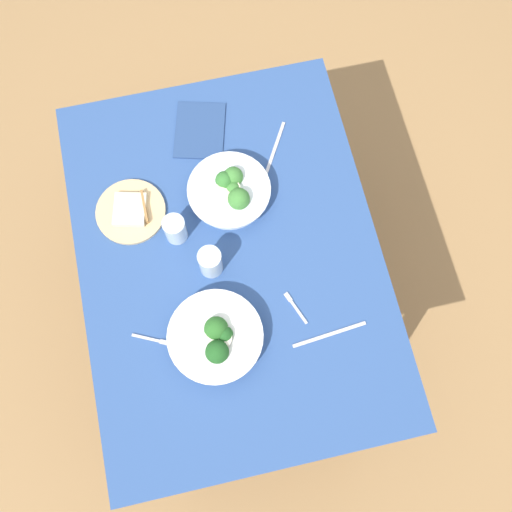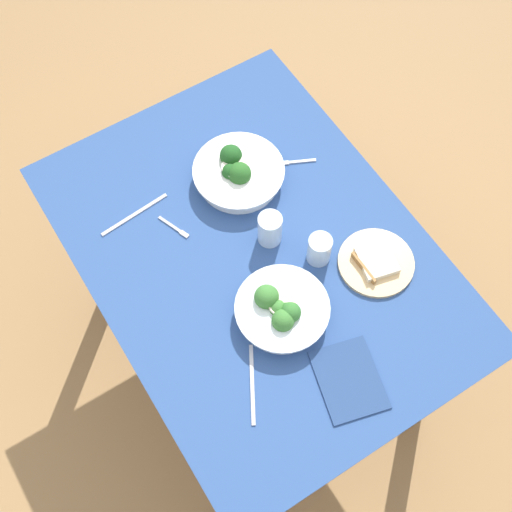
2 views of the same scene
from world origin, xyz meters
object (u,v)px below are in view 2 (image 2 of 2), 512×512
object	(u,v)px
broccoli_bowl_near	(281,310)
bread_side_plate	(376,262)
water_glass_center	(319,249)
napkin_folded_upper	(349,380)
broccoli_bowl_far	(238,173)
fork_by_far_bowl	(296,162)
table_knife_left	(252,384)
water_glass_side	(270,229)
table_knife_right	(135,215)
fork_by_near_bowl	(175,228)

from	to	relation	value
broccoli_bowl_near	bread_side_plate	world-z (taller)	broccoli_bowl_near
water_glass_center	napkin_folded_upper	size ratio (longest dim) A/B	0.47
broccoli_bowl_far	broccoli_bowl_near	xyz separation A→B (m)	(0.43, -0.13, -0.00)
fork_by_far_bowl	table_knife_left	world-z (taller)	same
broccoli_bowl_near	water_glass_side	xyz separation A→B (m)	(-0.21, 0.10, 0.02)
fork_by_far_bowl	napkin_folded_upper	distance (m)	0.68
table_knife_left	table_knife_right	world-z (taller)	same
broccoli_bowl_far	fork_by_far_bowl	world-z (taller)	broccoli_bowl_far
broccoli_bowl_far	bread_side_plate	world-z (taller)	broccoli_bowl_far
water_glass_side	table_knife_right	distance (m)	0.39
table_knife_right	broccoli_bowl_far	bearing A→B (deg)	-15.26
broccoli_bowl_near	table_knife_right	bearing A→B (deg)	-159.02
water_glass_center	table_knife_right	bearing A→B (deg)	-136.89
broccoli_bowl_near	fork_by_far_bowl	bearing A→B (deg)	141.63
fork_by_far_bowl	napkin_folded_upper	xyz separation A→B (m)	(0.63, -0.26, 0.00)
broccoli_bowl_far	fork_by_far_bowl	distance (m)	0.18
fork_by_near_bowl	fork_by_far_bowl	bearing A→B (deg)	69.61
water_glass_center	napkin_folded_upper	xyz separation A→B (m)	(0.33, -0.13, -0.04)
bread_side_plate	fork_by_far_bowl	world-z (taller)	bread_side_plate
water_glass_side	napkin_folded_upper	xyz separation A→B (m)	(0.45, -0.05, -0.05)
broccoli_bowl_near	water_glass_center	bearing A→B (deg)	116.28
water_glass_side	water_glass_center	bearing A→B (deg)	33.28
broccoli_bowl_far	water_glass_side	xyz separation A→B (m)	(0.21, -0.03, 0.02)
broccoli_bowl_far	bread_side_plate	xyz separation A→B (m)	(0.44, 0.17, -0.02)
water_glass_side	napkin_folded_upper	distance (m)	0.46
broccoli_bowl_near	bread_side_plate	distance (m)	0.30
table_knife_left	broccoli_bowl_far	bearing A→B (deg)	-178.06
broccoli_bowl_far	water_glass_center	size ratio (longest dim) A/B	2.82
fork_by_near_bowl	table_knife_left	xyz separation A→B (m)	(0.50, -0.06, -0.00)
water_glass_side	table_knife_left	size ratio (longest dim) A/B	0.50
fork_by_far_bowl	table_knife_left	size ratio (longest dim) A/B	0.49
napkin_folded_upper	fork_by_near_bowl	bearing A→B (deg)	-165.84
bread_side_plate	napkin_folded_upper	world-z (taller)	bread_side_plate
water_glass_center	table_knife_right	distance (m)	0.54
broccoli_bowl_far	table_knife_right	distance (m)	0.32
fork_by_near_bowl	table_knife_left	distance (m)	0.50
broccoli_bowl_far	fork_by_near_bowl	world-z (taller)	broccoli_bowl_far
broccoli_bowl_far	water_glass_side	distance (m)	0.22
table_knife_left	fork_by_far_bowl	bearing A→B (deg)	167.33
broccoli_bowl_far	broccoli_bowl_near	world-z (taller)	broccoli_bowl_far
water_glass_side	fork_by_far_bowl	distance (m)	0.27
water_glass_side	table_knife_right	world-z (taller)	water_glass_side
fork_by_far_bowl	fork_by_near_bowl	distance (m)	0.41
fork_by_far_bowl	broccoli_bowl_far	bearing A→B (deg)	12.71
water_glass_center	fork_by_near_bowl	bearing A→B (deg)	-135.14
broccoli_bowl_near	fork_by_near_bowl	bearing A→B (deg)	-164.14
napkin_folded_upper	broccoli_bowl_far	bearing A→B (deg)	173.11
broccoli_bowl_far	table_knife_left	bearing A→B (deg)	-28.32
water_glass_center	broccoli_bowl_far	bearing A→B (deg)	-171.13
table_knife_left	water_glass_side	bearing A→B (deg)	171.58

